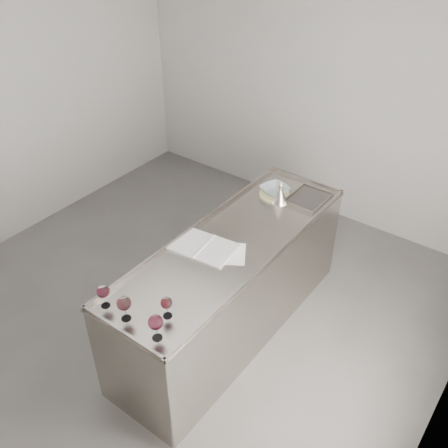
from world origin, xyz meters
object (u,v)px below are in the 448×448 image
Objects in this scene: wine_glass_right at (156,323)px; wine_glass_small at (167,303)px; counter at (232,286)px; ceramic_bowl at (275,190)px; wine_glass_left at (103,292)px; notebook at (204,247)px; wine_glass_middle at (124,304)px; wine_funnel at (280,196)px.

wine_glass_right is 0.20m from wine_glass_small.
ceramic_bowl is at bearing 98.01° from counter.
wine_glass_left is 0.44m from wine_glass_small.
ceramic_bowl reaches higher than notebook.
wine_glass_middle is at bearing 0.00° from wine_glass_left.
wine_glass_small is 0.77m from notebook.
counter is 1.08m from wine_glass_small.
wine_funnel is at bearing 90.59° from counter.
counter is 1.24m from wine_glass_middle.
wine_glass_right is at bearing -67.36° from wine_glass_small.
wine_glass_left is 0.93× the size of wine_glass_middle.
wine_glass_small is 1.72m from ceramic_bowl.
wine_glass_right is at bearing -80.56° from ceramic_bowl.
ceramic_bowl is 1.14× the size of wine_funnel.
counter is 4.69× the size of notebook.
counter is 12.75× the size of wine_glass_right.
wine_glass_middle is at bearing -88.92° from ceramic_bowl.
ceramic_bowl is at bearing 91.08° from wine_glass_middle.
wine_glass_left is at bearing -180.00° from wine_glass_middle.
wine_glass_small is 1.63m from wine_funnel.
wine_glass_left is 0.91m from notebook.
wine_glass_left is 1.09× the size of wine_glass_small.
wine_glass_left is 0.48m from wine_glass_right.
wine_glass_small is at bearing -82.09° from counter.
wine_glass_left is 0.20m from wine_glass_middle.
ceramic_bowl is (0.02, 0.99, 0.04)m from notebook.
wine_glass_right reaches higher than wine_glass_middle.
wine_glass_small is at bearing -82.04° from ceramic_bowl.
wine_funnel is at bearing 94.66° from wine_glass_small.
notebook is at bearing -126.40° from counter.
wine_funnel reaches higher than ceramic_bowl.
wine_glass_middle is 1.17× the size of wine_glass_small.
wine_glass_left reaches higher than counter.
notebook is (-0.34, 0.90, -0.13)m from wine_glass_right.
wine_glass_right reaches higher than counter.
wine_glass_middle is 0.88× the size of wine_funnel.
counter reaches higher than notebook.
wine_glass_left is 0.34× the size of notebook.
wine_glass_left is at bearing -180.00° from wine_glass_right.
wine_funnel is at bearing 96.56° from wine_glass_right.
wine_funnel is at bearing 81.58° from wine_glass_left.
counter is 12.94× the size of wine_glass_middle.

